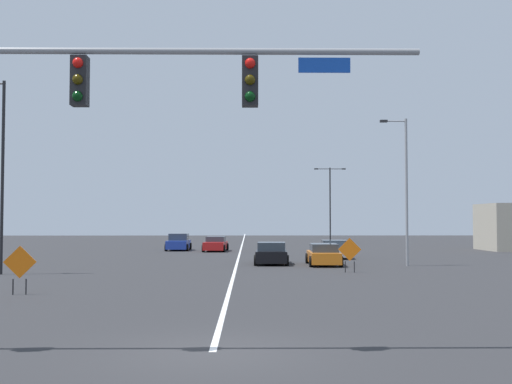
{
  "coord_description": "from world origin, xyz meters",
  "views": [
    {
      "loc": [
        0.75,
        -13.28,
        2.73
      ],
      "look_at": [
        1.16,
        23.36,
        4.36
      ],
      "focal_mm": 44.65,
      "sensor_mm": 36.0,
      "label": 1
    }
  ],
  "objects_px": {
    "street_lamp_mid_right": "(405,185)",
    "construction_sign_right_shoulder": "(20,264)",
    "street_lamp_near_left": "(1,169)",
    "car_silver_passing": "(334,250)",
    "construction_sign_left_shoulder": "(350,251)",
    "car_red_mid": "(216,244)",
    "street_lamp_near_right": "(330,199)",
    "car_blue_far": "(179,243)",
    "car_orange_distant": "(323,255)",
    "car_black_approaching": "(271,254)"
  },
  "relations": [
    {
      "from": "street_lamp_near_left",
      "to": "car_silver_passing",
      "type": "bearing_deg",
      "value": 35.84
    },
    {
      "from": "street_lamp_near_left",
      "to": "car_orange_distant",
      "type": "xyz_separation_m",
      "value": [
        17.12,
        6.29,
        -4.69
      ]
    },
    {
      "from": "construction_sign_left_shoulder",
      "to": "car_blue_far",
      "type": "bearing_deg",
      "value": 115.54
    },
    {
      "from": "construction_sign_right_shoulder",
      "to": "car_black_approaching",
      "type": "bearing_deg",
      "value": 58.79
    },
    {
      "from": "car_red_mid",
      "to": "car_orange_distant",
      "type": "height_order",
      "value": "car_orange_distant"
    },
    {
      "from": "car_silver_passing",
      "to": "car_black_approaching",
      "type": "bearing_deg",
      "value": -127.82
    },
    {
      "from": "construction_sign_left_shoulder",
      "to": "car_orange_distant",
      "type": "relative_size",
      "value": 0.4
    },
    {
      "from": "car_black_approaching",
      "to": "car_silver_passing",
      "type": "relative_size",
      "value": 1.0
    },
    {
      "from": "construction_sign_left_shoulder",
      "to": "car_red_mid",
      "type": "relative_size",
      "value": 0.41
    },
    {
      "from": "street_lamp_near_left",
      "to": "car_black_approaching",
      "type": "relative_size",
      "value": 2.14
    },
    {
      "from": "construction_sign_right_shoulder",
      "to": "car_blue_far",
      "type": "distance_m",
      "value": 34.13
    },
    {
      "from": "construction_sign_right_shoulder",
      "to": "car_black_approaching",
      "type": "height_order",
      "value": "construction_sign_right_shoulder"
    },
    {
      "from": "car_silver_passing",
      "to": "street_lamp_near_right",
      "type": "bearing_deg",
      "value": 83.21
    },
    {
      "from": "street_lamp_near_left",
      "to": "construction_sign_left_shoulder",
      "type": "height_order",
      "value": "street_lamp_near_left"
    },
    {
      "from": "street_lamp_mid_right",
      "to": "construction_sign_right_shoulder",
      "type": "height_order",
      "value": "street_lamp_mid_right"
    },
    {
      "from": "street_lamp_near_right",
      "to": "car_silver_passing",
      "type": "xyz_separation_m",
      "value": [
        -3.49,
        -29.33,
        -4.66
      ]
    },
    {
      "from": "car_black_approaching",
      "to": "car_red_mid",
      "type": "relative_size",
      "value": 1.06
    },
    {
      "from": "street_lamp_near_right",
      "to": "car_blue_far",
      "type": "relative_size",
      "value": 2.28
    },
    {
      "from": "car_silver_passing",
      "to": "car_blue_far",
      "type": "bearing_deg",
      "value": 136.7
    },
    {
      "from": "car_blue_far",
      "to": "construction_sign_right_shoulder",
      "type": "bearing_deg",
      "value": -93.47
    },
    {
      "from": "construction_sign_left_shoulder",
      "to": "car_black_approaching",
      "type": "distance_m",
      "value": 7.55
    },
    {
      "from": "street_lamp_near_right",
      "to": "car_red_mid",
      "type": "relative_size",
      "value": 2.05
    },
    {
      "from": "street_lamp_near_right",
      "to": "car_silver_passing",
      "type": "relative_size",
      "value": 1.95
    },
    {
      "from": "construction_sign_right_shoulder",
      "to": "car_red_mid",
      "type": "height_order",
      "value": "construction_sign_right_shoulder"
    },
    {
      "from": "construction_sign_right_shoulder",
      "to": "street_lamp_near_left",
      "type": "bearing_deg",
      "value": 115.44
    },
    {
      "from": "street_lamp_mid_right",
      "to": "car_silver_passing",
      "type": "relative_size",
      "value": 1.92
    },
    {
      "from": "car_silver_passing",
      "to": "construction_sign_right_shoulder",
      "type": "bearing_deg",
      "value": -123.13
    },
    {
      "from": "street_lamp_near_left",
      "to": "construction_sign_left_shoulder",
      "type": "bearing_deg",
      "value": 3.1
    },
    {
      "from": "construction_sign_left_shoulder",
      "to": "car_silver_passing",
      "type": "height_order",
      "value": "construction_sign_left_shoulder"
    },
    {
      "from": "street_lamp_near_left",
      "to": "car_red_mid",
      "type": "xyz_separation_m",
      "value": [
        9.68,
        23.68,
        -4.71
      ]
    },
    {
      "from": "street_lamp_near_left",
      "to": "construction_sign_left_shoulder",
      "type": "distance_m",
      "value": 18.38
    },
    {
      "from": "construction_sign_right_shoulder",
      "to": "car_black_approaching",
      "type": "xyz_separation_m",
      "value": [
        9.82,
        16.2,
        -0.48
      ]
    },
    {
      "from": "street_lamp_near_left",
      "to": "car_red_mid",
      "type": "height_order",
      "value": "street_lamp_near_left"
    },
    {
      "from": "street_lamp_mid_right",
      "to": "car_blue_far",
      "type": "distance_m",
      "value": 25.41
    },
    {
      "from": "car_black_approaching",
      "to": "car_orange_distant",
      "type": "relative_size",
      "value": 1.01
    },
    {
      "from": "street_lamp_mid_right",
      "to": "construction_sign_right_shoulder",
      "type": "relative_size",
      "value": 4.95
    },
    {
      "from": "car_orange_distant",
      "to": "car_silver_passing",
      "type": "bearing_deg",
      "value": 77.46
    },
    {
      "from": "street_lamp_mid_right",
      "to": "car_orange_distant",
      "type": "height_order",
      "value": "street_lamp_mid_right"
    },
    {
      "from": "construction_sign_left_shoulder",
      "to": "car_silver_passing",
      "type": "xyz_separation_m",
      "value": [
        0.86,
        12.56,
        -0.52
      ]
    },
    {
      "from": "street_lamp_near_right",
      "to": "car_orange_distant",
      "type": "bearing_deg",
      "value": -97.95
    },
    {
      "from": "street_lamp_near_left",
      "to": "car_blue_far",
      "type": "distance_m",
      "value": 26.46
    },
    {
      "from": "construction_sign_left_shoulder",
      "to": "car_black_approaching",
      "type": "relative_size",
      "value": 0.39
    },
    {
      "from": "construction_sign_left_shoulder",
      "to": "car_blue_far",
      "type": "distance_m",
      "value": 26.96
    },
    {
      "from": "street_lamp_near_right",
      "to": "construction_sign_left_shoulder",
      "type": "bearing_deg",
      "value": -95.93
    },
    {
      "from": "street_lamp_near_right",
      "to": "car_red_mid",
      "type": "distance_m",
      "value": 23.38
    },
    {
      "from": "car_red_mid",
      "to": "car_blue_far",
      "type": "relative_size",
      "value": 1.11
    },
    {
      "from": "street_lamp_mid_right",
      "to": "car_red_mid",
      "type": "height_order",
      "value": "street_lamp_mid_right"
    },
    {
      "from": "street_lamp_mid_right",
      "to": "construction_sign_right_shoulder",
      "type": "xyz_separation_m",
      "value": [
        -17.8,
        -14.55,
        -3.72
      ]
    },
    {
      "from": "car_orange_distant",
      "to": "car_blue_far",
      "type": "height_order",
      "value": "car_blue_far"
    },
    {
      "from": "street_lamp_near_right",
      "to": "car_orange_distant",
      "type": "distance_m",
      "value": 37.21
    }
  ]
}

